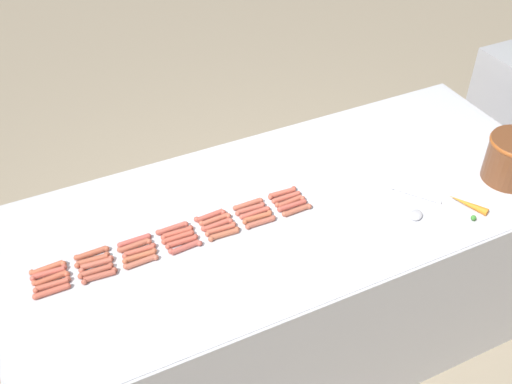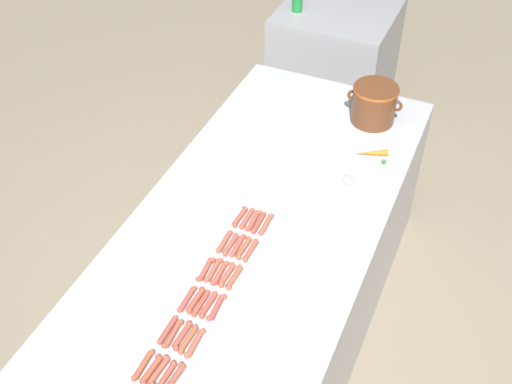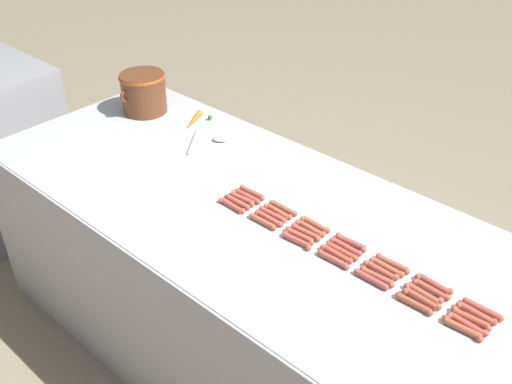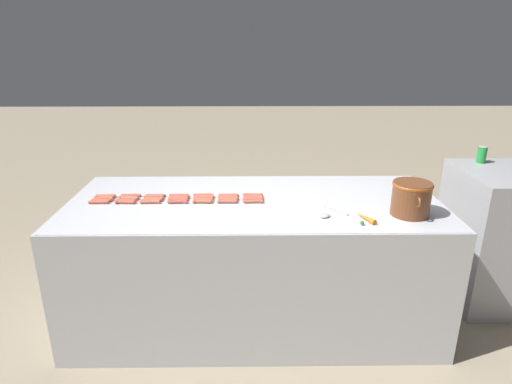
{
  "view_description": "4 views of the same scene",
  "coord_description": "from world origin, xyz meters",
  "px_view_note": "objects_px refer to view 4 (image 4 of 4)",
  "views": [
    {
      "loc": [
        1.65,
        -0.97,
        2.56
      ],
      "look_at": [
        -0.11,
        -0.11,
        0.92
      ],
      "focal_mm": 42.62,
      "sensor_mm": 36.0,
      "label": 1
    },
    {
      "loc": [
        0.8,
        -1.83,
        2.88
      ],
      "look_at": [
        -0.07,
        0.17,
        0.9
      ],
      "focal_mm": 45.28,
      "sensor_mm": 36.0,
      "label": 2
    },
    {
      "loc": [
        -1.44,
        -1.38,
        2.26
      ],
      "look_at": [
        0.06,
        -0.02,
        0.91
      ],
      "focal_mm": 41.68,
      "sensor_mm": 36.0,
      "label": 3
    },
    {
      "loc": [
        2.65,
        -0.02,
        1.91
      ],
      "look_at": [
        0.03,
        0.01,
        0.96
      ],
      "focal_mm": 30.27,
      "sensor_mm": 36.0,
      "label": 4
    }
  ],
  "objects_px": {
    "hot_dog_32": "(203,202)",
    "bean_pot": "(411,197)",
    "hot_dog_0": "(106,196)",
    "hot_dog_27": "(253,200)",
    "hot_dog_26": "(228,200)",
    "hot_dog_28": "(99,202)",
    "hot_dog_9": "(154,197)",
    "soda_can": "(482,155)",
    "hot_dog_10": "(180,197)",
    "hot_dog_20": "(253,198)",
    "hot_dog_8": "(129,197)",
    "hot_dog_25": "(203,200)",
    "hot_dog_18": "(203,198)",
    "hot_dog_34": "(253,201)",
    "hot_dog_23": "(152,200)",
    "hot_dog_14": "(103,199)",
    "hot_dog_2": "(156,195)",
    "hot_dog_15": "(129,199)",
    "serving_spoon": "(328,214)",
    "back_cabinet": "(502,237)",
    "hot_dog_24": "(178,200)",
    "hot_dog_21": "(101,200)",
    "hot_dog_5": "(229,195)",
    "hot_dog_19": "(229,198)",
    "hot_dog_6": "(253,195)",
    "hot_dog_11": "(204,197)",
    "hot_dog_13": "(253,197)",
    "hot_dog_30": "(150,202)",
    "hot_dog_4": "(203,195)",
    "hot_dog_31": "(178,202)",
    "hot_dog_22": "(126,200)",
    "carrot": "(365,218)",
    "hot_dog_29": "(125,202)",
    "hot_dog_33": "(228,202)",
    "hot_dog_17": "(178,198)",
    "hot_dog_3": "(179,195)",
    "hot_dog_1": "(131,195)",
    "hot_dog_7": "(105,197)"
  },
  "relations": [
    {
      "from": "serving_spoon",
      "to": "hot_dog_14",
      "type": "bearing_deg",
      "value": -100.36
    },
    {
      "from": "hot_dog_5",
      "to": "hot_dog_14",
      "type": "bearing_deg",
      "value": -85.91
    },
    {
      "from": "hot_dog_23",
      "to": "hot_dog_29",
      "type": "relative_size",
      "value": 1.0
    },
    {
      "from": "hot_dog_9",
      "to": "soda_can",
      "type": "bearing_deg",
      "value": 100.15
    },
    {
      "from": "hot_dog_6",
      "to": "carrot",
      "type": "xyz_separation_m",
      "value": [
        0.41,
        0.65,
        0.0
      ]
    },
    {
      "from": "hot_dog_26",
      "to": "hot_dog_23",
      "type": "bearing_deg",
      "value": -89.79
    },
    {
      "from": "hot_dog_30",
      "to": "hot_dog_15",
      "type": "bearing_deg",
      "value": -112.54
    },
    {
      "from": "hot_dog_13",
      "to": "hot_dog_31",
      "type": "height_order",
      "value": "same"
    },
    {
      "from": "hot_dog_11",
      "to": "hot_dog_28",
      "type": "xyz_separation_m",
      "value": [
        0.09,
        -0.67,
        0.0
      ]
    },
    {
      "from": "hot_dog_2",
      "to": "hot_dog_23",
      "type": "relative_size",
      "value": 1.0
    },
    {
      "from": "hot_dog_6",
      "to": "hot_dog_11",
      "type": "distance_m",
      "value": 0.32
    },
    {
      "from": "hot_dog_0",
      "to": "hot_dog_27",
      "type": "height_order",
      "value": "same"
    },
    {
      "from": "hot_dog_9",
      "to": "soda_can",
      "type": "distance_m",
      "value": 2.42
    },
    {
      "from": "hot_dog_21",
      "to": "soda_can",
      "type": "bearing_deg",
      "value": 100.23
    },
    {
      "from": "hot_dog_13",
      "to": "hot_dog_21",
      "type": "height_order",
      "value": "same"
    },
    {
      "from": "hot_dog_5",
      "to": "hot_dog_19",
      "type": "height_order",
      "value": "same"
    },
    {
      "from": "back_cabinet",
      "to": "hot_dog_24",
      "type": "height_order",
      "value": "back_cabinet"
    },
    {
      "from": "hot_dog_4",
      "to": "hot_dog_11",
      "type": "xyz_separation_m",
      "value": [
        0.03,
        0.01,
        0.0
      ]
    },
    {
      "from": "hot_dog_26",
      "to": "hot_dog_28",
      "type": "distance_m",
      "value": 0.83
    },
    {
      "from": "hot_dog_10",
      "to": "hot_dog_20",
      "type": "xyz_separation_m",
      "value": [
        0.03,
        0.49,
        0.0
      ]
    },
    {
      "from": "hot_dog_18",
      "to": "hot_dog_34",
      "type": "relative_size",
      "value": 1.0
    },
    {
      "from": "hot_dog_28",
      "to": "soda_can",
      "type": "distance_m",
      "value": 2.77
    },
    {
      "from": "hot_dog_2",
      "to": "hot_dog_15",
      "type": "height_order",
      "value": "same"
    },
    {
      "from": "hot_dog_32",
      "to": "bean_pot",
      "type": "xyz_separation_m",
      "value": [
        0.2,
        1.27,
        0.1
      ]
    },
    {
      "from": "hot_dog_32",
      "to": "hot_dog_22",
      "type": "bearing_deg",
      "value": -93.16
    },
    {
      "from": "hot_dog_11",
      "to": "hot_dog_24",
      "type": "relative_size",
      "value": 1.0
    },
    {
      "from": "back_cabinet",
      "to": "hot_dog_32",
      "type": "bearing_deg",
      "value": -82.54
    },
    {
      "from": "hot_dog_14",
      "to": "hot_dog_21",
      "type": "xyz_separation_m",
      "value": [
        0.03,
        -0.0,
        0.0
      ]
    },
    {
      "from": "hot_dog_5",
      "to": "hot_dog_30",
      "type": "height_order",
      "value": "same"
    },
    {
      "from": "hot_dog_14",
      "to": "hot_dog_21",
      "type": "height_order",
      "value": "same"
    },
    {
      "from": "hot_dog_4",
      "to": "hot_dog_28",
      "type": "distance_m",
      "value": 0.67
    },
    {
      "from": "hot_dog_0",
      "to": "hot_dog_33",
      "type": "distance_m",
      "value": 0.83
    },
    {
      "from": "hot_dog_17",
      "to": "hot_dog_8",
      "type": "bearing_deg",
      "value": -94.41
    },
    {
      "from": "hot_dog_34",
      "to": "serving_spoon",
      "type": "bearing_deg",
      "value": 66.05
    },
    {
      "from": "hot_dog_1",
      "to": "hot_dog_31",
      "type": "xyz_separation_m",
      "value": [
        0.13,
        0.33,
        0.0
      ]
    },
    {
      "from": "hot_dog_8",
      "to": "hot_dog_25",
      "type": "bearing_deg",
      "value": 83.61
    },
    {
      "from": "hot_dog_0",
      "to": "hot_dog_5",
      "type": "bearing_deg",
      "value": 90.12
    },
    {
      "from": "hot_dog_2",
      "to": "back_cabinet",
      "type": "bearing_deg",
      "value": 93.82
    },
    {
      "from": "hot_dog_14",
      "to": "hot_dog_26",
      "type": "bearing_deg",
      "value": 87.87
    },
    {
      "from": "hot_dog_7",
      "to": "hot_dog_8",
      "type": "distance_m",
      "value": 0.16
    },
    {
      "from": "hot_dog_31",
      "to": "serving_spoon",
      "type": "relative_size",
      "value": 0.57
    },
    {
      "from": "hot_dog_34",
      "to": "hot_dog_21",
      "type": "bearing_deg",
      "value": -91.76
    },
    {
      "from": "hot_dog_29",
      "to": "hot_dog_33",
      "type": "bearing_deg",
      "value": 90.16
    },
    {
      "from": "hot_dog_2",
      "to": "hot_dog_6",
      "type": "xyz_separation_m",
      "value": [
        -0.01,
        0.65,
        0.0
      ]
    },
    {
      "from": "hot_dog_0",
      "to": "hot_dog_27",
      "type": "distance_m",
      "value": 0.98
    },
    {
      "from": "hot_dog_21",
      "to": "hot_dog_32",
      "type": "relative_size",
      "value": 1.0
    },
    {
      "from": "hot_dog_21",
      "to": "hot_dog_18",
      "type": "bearing_deg",
      "value": 92.77
    },
    {
      "from": "hot_dog_14",
      "to": "hot_dog_20",
      "type": "relative_size",
      "value": 1.0
    },
    {
      "from": "hot_dog_3",
      "to": "hot_dog_27",
      "type": "xyz_separation_m",
      "value": [
        0.09,
        0.49,
        0.0
      ]
    },
    {
      "from": "hot_dog_8",
      "to": "hot_dog_11",
      "type": "relative_size",
      "value": 1.0
    }
  ]
}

